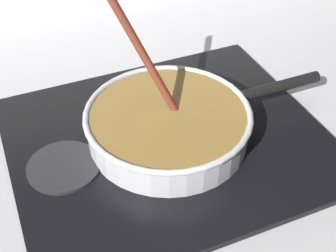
{
  "coord_description": "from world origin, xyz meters",
  "views": [
    {
      "loc": [
        -0.1,
        -0.44,
        0.58
      ],
      "look_at": [
        0.14,
        0.13,
        0.04
      ],
      "focal_mm": 49.65,
      "sensor_mm": 36.0,
      "label": 1
    }
  ],
  "objects": [
    {
      "name": "spare_burner",
      "position": [
        -0.05,
        0.13,
        0.01
      ],
      "size": [
        0.12,
        0.12,
        0.01
      ],
      "primitive_type": "cylinder",
      "color": "#262628",
      "rests_on": "hob_plate"
    },
    {
      "name": "cooking_pan",
      "position": [
        0.15,
        0.13,
        0.05
      ],
      "size": [
        0.46,
        0.3,
        0.26
      ],
      "color": "silver",
      "rests_on": "hob_plate"
    },
    {
      "name": "burner_ring",
      "position": [
        0.14,
        0.13,
        0.02
      ],
      "size": [
        0.16,
        0.16,
        0.01
      ],
      "primitive_type": "torus",
      "color": "#592D0C",
      "rests_on": "hob_plate"
    },
    {
      "name": "hob_plate",
      "position": [
        0.14,
        0.13,
        0.01
      ],
      "size": [
        0.56,
        0.48,
        0.01
      ],
      "primitive_type": "cube",
      "color": "black",
      "rests_on": "ground"
    },
    {
      "name": "ground",
      "position": [
        0.0,
        0.0,
        -0.02
      ],
      "size": [
        2.4,
        1.6,
        0.04
      ],
      "primitive_type": "cube",
      "color": "#B7B7BC"
    }
  ]
}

